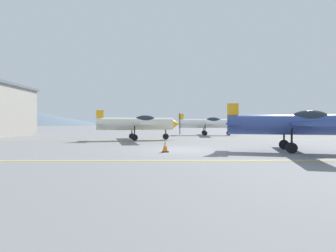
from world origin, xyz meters
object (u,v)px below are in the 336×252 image
(airplane_far, at_px, (208,123))
(airplane_near, at_px, (298,124))
(traffic_cone_front, at_px, (165,146))
(airplane_mid, at_px, (139,123))

(airplane_far, bearing_deg, airplane_near, -85.25)
(traffic_cone_front, bearing_deg, airplane_mid, 102.69)
(airplane_near, height_order, airplane_mid, same)
(airplane_near, bearing_deg, traffic_cone_front, -178.47)
(airplane_near, distance_m, airplane_mid, 13.43)
(airplane_mid, xyz_separation_m, traffic_cone_front, (2.26, -10.02, -1.15))
(traffic_cone_front, bearing_deg, airplane_near, 1.53)
(airplane_far, xyz_separation_m, traffic_cone_front, (-5.32, -19.16, -1.15))
(airplane_mid, relative_size, airplane_far, 1.00)
(airplane_mid, bearing_deg, airplane_near, -47.04)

